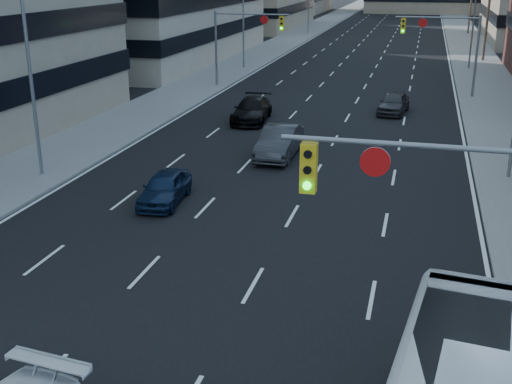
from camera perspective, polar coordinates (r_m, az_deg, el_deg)
The scene contains 14 objects.
road_surface at distance 135.50m, azimuth 12.27°, elevation 14.99°, with size 18.00×300.00×0.02m, color black.
sidewalk_left at distance 136.51m, azimuth 7.28°, elevation 15.32°, with size 5.00×300.00×0.15m, color slate.
sidewalk_right at distance 135.44m, azimuth 17.28°, elevation 14.60°, with size 5.00×300.00×0.15m, color slate.
signal_near_right at distance 13.97m, azimuth 18.29°, elevation -2.21°, with size 6.59×0.33×6.00m.
signal_far_left at distance 52.18m, azimuth -1.11°, elevation 13.90°, with size 6.09×0.33×6.00m.
signal_far_right at distance 50.29m, azimuth 16.47°, elevation 12.93°, with size 6.09×0.33×6.00m.
utility_pole_midblock at distance 71.36m, azimuth 20.01°, elevation 15.44°, with size 2.20×0.28×11.00m.
streetlight_left_near at distance 30.35m, azimuth -19.22°, elevation 10.37°, with size 2.03×0.22×9.00m.
streetlight_left_mid at distance 62.44m, azimuth -0.99°, elevation 15.48°, with size 2.03×0.22×9.00m.
streetlight_right_far at distance 65.29m, azimuth 18.68°, elevation 14.68°, with size 2.03×0.22×9.00m.
sedan_blue at distance 26.68m, azimuth -8.12°, elevation 0.37°, with size 1.53×3.81×1.30m, color #0D1D36.
sedan_grey_center at distance 32.92m, azimuth 2.09°, elevation 4.46°, with size 1.67×4.79×1.58m, color #2F2F31.
sedan_black_far at distance 40.78m, azimuth -0.38°, elevation 7.30°, with size 2.05×5.04×1.46m, color black.
sedan_grey_right at distance 44.09m, azimuth 12.15°, elevation 7.75°, with size 1.68×4.18×1.42m, color #303033.
Camera 1 is at (6.31, -5.04, 9.22)m, focal length 45.00 mm.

